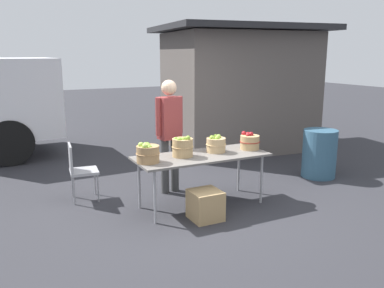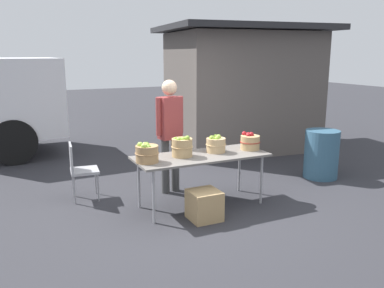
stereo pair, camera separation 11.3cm
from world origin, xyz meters
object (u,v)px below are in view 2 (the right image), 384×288
produce_crate (204,205)px  market_table (201,158)px  apple_basket_green_2 (216,144)px  trash_barrel (321,154)px  apple_basket_green_1 (182,147)px  apple_basket_red_0 (250,142)px  folding_chair (79,167)px  vendor_adult (170,127)px  apple_basket_green_0 (147,153)px

produce_crate → market_table: bearing=68.2°
apple_basket_green_2 → trash_barrel: 2.30m
apple_basket_green_1 → apple_basket_red_0: apple_basket_green_1 is taller
market_table → folding_chair: (-1.52, 1.00, -0.20)m
apple_basket_red_0 → vendor_adult: 1.24m
folding_chair → apple_basket_green_0: bearing=-139.4°
apple_basket_red_0 → vendor_adult: size_ratio=0.17×
apple_basket_green_1 → trash_barrel: (2.79, 0.26, -0.46)m
apple_basket_red_0 → produce_crate: (-1.00, -0.47, -0.67)m
apple_basket_green_2 → apple_basket_red_0: 0.54m
vendor_adult → apple_basket_green_2: bearing=116.4°
apple_basket_green_0 → produce_crate: apple_basket_green_0 is taller
produce_crate → apple_basket_green_2: bearing=49.4°
vendor_adult → market_table: bearing=95.7°
apple_basket_green_0 → apple_basket_red_0: size_ratio=1.06×
apple_basket_green_0 → vendor_adult: size_ratio=0.18×
apple_basket_green_1 → vendor_adult: size_ratio=0.17×
market_table → produce_crate: market_table is taller
folding_chair → trash_barrel: folding_chair is taller
apple_basket_red_0 → apple_basket_green_2: bearing=172.7°
trash_barrel → apple_basket_green_0: bearing=-174.3°
apple_basket_green_0 → vendor_adult: bearing=49.9°
vendor_adult → apple_basket_green_0: bearing=43.0°
produce_crate → apple_basket_green_0: bearing=145.1°
market_table → folding_chair: size_ratio=2.21×
apple_basket_green_2 → folding_chair: apple_basket_green_2 is taller
apple_basket_green_1 → folding_chair: (-1.24, 0.95, -0.38)m
vendor_adult → trash_barrel: vendor_adult is taller
apple_basket_green_2 → vendor_adult: size_ratio=0.17×
trash_barrel → produce_crate: trash_barrel is taller
apple_basket_green_0 → vendor_adult: 1.02m
folding_chair → produce_crate: size_ratio=2.19×
apple_basket_green_1 → produce_crate: (0.09, -0.51, -0.69)m
vendor_adult → produce_crate: vendor_adult is taller
vendor_adult → trash_barrel: (2.68, -0.44, -0.62)m
vendor_adult → apple_basket_red_0: bearing=136.1°
market_table → trash_barrel: trash_barrel is taller
trash_barrel → market_table: bearing=-173.1°
trash_barrel → produce_crate: (-2.70, -0.77, -0.23)m
apple_basket_green_1 → folding_chair: apple_basket_green_1 is taller
apple_basket_green_0 → folding_chair: size_ratio=0.37×
apple_basket_green_0 → apple_basket_red_0: 1.63m
apple_basket_green_2 → folding_chair: bearing=152.6°
apple_basket_red_0 → trash_barrel: (1.71, 0.30, -0.44)m
apple_basket_green_1 → apple_basket_green_2: apple_basket_green_1 is taller
apple_basket_green_2 → produce_crate: apple_basket_green_2 is taller
apple_basket_green_0 → trash_barrel: size_ratio=0.38×
apple_basket_green_1 → vendor_adult: 0.72m
market_table → produce_crate: 0.71m
apple_basket_green_1 → apple_basket_green_2: size_ratio=1.03×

